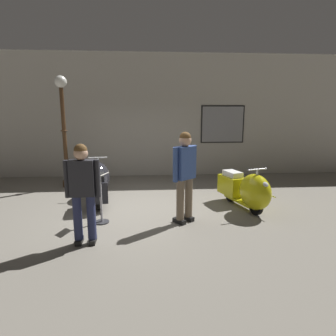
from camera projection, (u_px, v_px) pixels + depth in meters
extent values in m
plane|color=slate|center=(141.00, 209.00, 6.38)|extent=(60.00, 60.00, 0.00)
cube|color=#ADA89E|center=(142.00, 116.00, 9.41)|extent=(18.00, 0.20, 3.98)
cube|color=black|center=(223.00, 124.00, 9.54)|extent=(1.46, 0.03, 1.24)
cube|color=gray|center=(223.00, 124.00, 9.52)|extent=(1.38, 0.01, 1.16)
cylinder|color=black|center=(99.00, 189.00, 7.27)|extent=(0.14, 0.42, 0.41)
cylinder|color=silver|center=(99.00, 189.00, 7.27)|extent=(0.13, 0.20, 0.19)
cylinder|color=black|center=(99.00, 200.00, 6.33)|extent=(0.14, 0.42, 0.41)
cylinder|color=silver|center=(99.00, 200.00, 6.33)|extent=(0.13, 0.20, 0.19)
cube|color=black|center=(99.00, 195.00, 6.80)|extent=(0.51, 1.03, 0.05)
ellipsoid|color=black|center=(99.00, 178.00, 7.16)|extent=(0.66, 0.94, 0.79)
cube|color=black|center=(98.00, 190.00, 6.32)|extent=(0.51, 0.76, 0.46)
cube|color=black|center=(98.00, 177.00, 6.27)|extent=(0.36, 0.53, 0.12)
sphere|color=silver|center=(99.00, 167.00, 7.40)|extent=(0.16, 0.16, 0.16)
cylinder|color=silver|center=(98.00, 163.00, 7.12)|extent=(0.05, 0.05, 0.29)
cylinder|color=silver|center=(98.00, 158.00, 7.09)|extent=(0.46, 0.10, 0.03)
cylinder|color=black|center=(256.00, 206.00, 5.98)|extent=(0.19, 0.40, 0.40)
cylinder|color=silver|center=(256.00, 206.00, 5.98)|extent=(0.14, 0.20, 0.18)
cylinder|color=black|center=(231.00, 194.00, 6.85)|extent=(0.19, 0.40, 0.40)
cylinder|color=silver|center=(231.00, 194.00, 6.85)|extent=(0.14, 0.20, 0.18)
cube|color=gold|center=(242.00, 200.00, 6.42)|extent=(0.61, 1.01, 0.05)
ellipsoid|color=gold|center=(255.00, 192.00, 5.97)|extent=(0.73, 0.95, 0.76)
cube|color=gold|center=(232.00, 185.00, 6.77)|extent=(0.57, 0.76, 0.44)
cube|color=silver|center=(233.00, 174.00, 6.72)|extent=(0.40, 0.54, 0.12)
sphere|color=silver|center=(265.00, 185.00, 5.67)|extent=(0.15, 0.15, 0.15)
cylinder|color=silver|center=(257.00, 176.00, 5.88)|extent=(0.04, 0.04, 0.28)
cylinder|color=silver|center=(257.00, 169.00, 5.85)|extent=(0.43, 0.16, 0.03)
cube|color=silver|center=(265.00, 193.00, 6.07)|extent=(0.20, 0.65, 0.02)
cylinder|color=#472D19|center=(68.00, 183.00, 8.25)|extent=(0.28, 0.28, 0.18)
cylinder|color=#472D19|center=(64.00, 135.00, 7.98)|extent=(0.11, 0.11, 2.60)
torus|color=#472D19|center=(64.00, 131.00, 7.96)|extent=(0.19, 0.19, 0.04)
sphere|color=white|center=(61.00, 82.00, 7.70)|extent=(0.33, 0.33, 0.33)
cube|color=black|center=(188.00, 218.00, 5.71)|extent=(0.26, 0.28, 0.09)
cylinder|color=#72604C|center=(189.00, 195.00, 5.60)|extent=(0.15, 0.15, 0.88)
cube|color=black|center=(179.00, 221.00, 5.55)|extent=(0.26, 0.28, 0.09)
cylinder|color=#72604C|center=(180.00, 198.00, 5.44)|extent=(0.15, 0.15, 0.88)
cube|color=#334C8C|center=(185.00, 163.00, 5.39)|extent=(0.45, 0.42, 0.62)
cylinder|color=#334C8C|center=(194.00, 162.00, 5.56)|extent=(0.10, 0.10, 0.64)
cylinder|color=#334C8C|center=(175.00, 165.00, 5.22)|extent=(0.10, 0.10, 0.64)
sphere|color=tan|center=(185.00, 140.00, 5.31)|extent=(0.24, 0.24, 0.24)
sphere|color=brown|center=(185.00, 138.00, 5.30)|extent=(0.22, 0.22, 0.22)
cube|color=black|center=(93.00, 240.00, 4.73)|extent=(0.11, 0.26, 0.08)
cylinder|color=#23284C|center=(91.00, 215.00, 4.62)|extent=(0.14, 0.14, 0.82)
cube|color=black|center=(79.00, 241.00, 4.71)|extent=(0.11, 0.26, 0.08)
cylinder|color=#23284C|center=(77.00, 216.00, 4.60)|extent=(0.14, 0.14, 0.82)
cube|color=#232328|center=(82.00, 178.00, 4.49)|extent=(0.38, 0.21, 0.58)
cylinder|color=#232328|center=(97.00, 178.00, 4.52)|extent=(0.09, 0.09, 0.60)
cylinder|color=#232328|center=(67.00, 179.00, 4.47)|extent=(0.09, 0.09, 0.60)
sphere|color=tan|center=(81.00, 153.00, 4.42)|extent=(0.22, 0.22, 0.22)
sphere|color=brown|center=(80.00, 150.00, 4.41)|extent=(0.20, 0.20, 0.20)
cylinder|color=#333338|center=(102.00, 222.00, 5.59)|extent=(0.28, 0.28, 0.02)
cylinder|color=#A5A5AD|center=(101.00, 200.00, 5.50)|extent=(0.04, 0.04, 0.89)
cube|color=silver|center=(100.00, 176.00, 5.41)|extent=(0.32, 0.38, 0.12)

